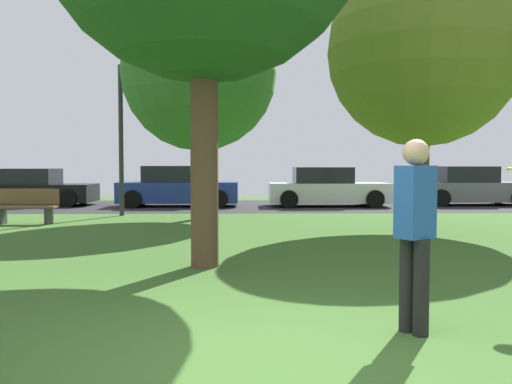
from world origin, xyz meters
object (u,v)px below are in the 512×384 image
oak_tree_center (424,51)px  parked_car_blue (178,188)px  person_thrower (415,226)px  parked_car_black (32,189)px  maple_tree_far (199,74)px  parked_car_white (327,189)px  street_lamp_post (121,141)px  parked_car_grey (470,188)px  park_bench (26,206)px

oak_tree_center → parked_car_blue: (-6.59, 7.47, -3.47)m
oak_tree_center → person_thrower: bearing=-108.6°
person_thrower → oak_tree_center: bearing=38.6°
person_thrower → parked_car_black: bearing=88.5°
parked_car_black → person_thrower: bearing=-58.8°
parked_car_blue → oak_tree_center: bearing=-48.6°
maple_tree_far → parked_car_white: bearing=47.5°
oak_tree_center → maple_tree_far: size_ratio=1.02×
street_lamp_post → oak_tree_center: bearing=-26.1°
parked_car_blue → street_lamp_post: street_lamp_post is taller
maple_tree_far → parked_car_black: bearing=141.9°
parked_car_blue → parked_car_grey: (11.02, 0.38, -0.01)m
parked_car_white → parked_car_grey: parked_car_grey is taller
parked_car_grey → park_bench: (-14.20, -6.29, -0.20)m
parked_car_grey → person_thrower: bearing=-114.3°
parked_car_black → parked_car_blue: (5.52, -0.50, 0.04)m
parked_car_blue → parked_car_white: size_ratio=1.00×
park_bench → person_thrower: bearing=127.7°
parked_car_black → street_lamp_post: street_lamp_post is taller
parked_car_blue → park_bench: (-3.17, -5.91, -0.21)m
maple_tree_far → park_bench: bearing=-165.7°
person_thrower → parked_car_black: (-9.51, 15.68, -0.34)m
person_thrower → street_lamp_post: bearing=81.6°
oak_tree_center → parked_car_blue: 10.55m
oak_tree_center → park_bench: size_ratio=3.98×
person_thrower → park_bench: size_ratio=1.09×
parked_car_white → parked_car_grey: 5.53m
maple_tree_far → person_thrower: maple_tree_far is taller
maple_tree_far → park_bench: maple_tree_far is taller
park_bench → street_lamp_post: 3.48m
street_lamp_post → parked_car_white: bearing=27.7°
parked_car_black → park_bench: parked_car_black is taller
parked_car_white → person_thrower: bearing=-95.7°
oak_tree_center → parked_car_black: (-12.11, 7.97, -3.51)m
maple_tree_far → street_lamp_post: size_ratio=1.38×
parked_car_blue → park_bench: size_ratio=2.71×
maple_tree_far → parked_car_grey: maple_tree_far is taller
parked_car_black → street_lamp_post: (4.29, -4.13, 1.62)m
oak_tree_center → park_bench: oak_tree_center is taller
person_thrower → park_bench: 11.74m
parked_car_blue → parked_car_grey: parked_car_blue is taller
person_thrower → parked_car_blue: person_thrower is taller
oak_tree_center → parked_car_grey: size_ratio=1.54×
parked_car_grey → parked_car_blue: bearing=-178.0°
parked_car_blue → parked_car_grey: size_ratio=1.05×
person_thrower → parked_car_grey: 17.09m
parked_car_white → park_bench: bearing=-146.2°
maple_tree_far → parked_car_white: maple_tree_far is taller
street_lamp_post → person_thrower: bearing=-65.7°
parked_car_blue → park_bench: bearing=-118.2°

